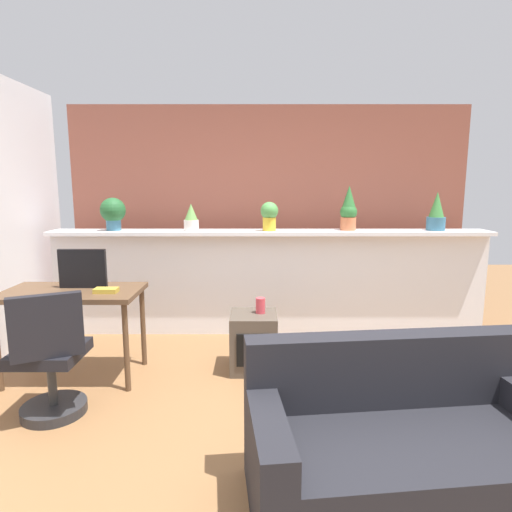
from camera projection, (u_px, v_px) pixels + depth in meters
name	position (u px, v px, depth m)	size (l,w,h in m)	color
ground_plane	(280.00, 437.00, 2.74)	(12.00, 12.00, 0.00)	brown
divider_wall	(270.00, 284.00, 4.62)	(4.60, 0.16, 1.08)	silver
plant_shelf	(271.00, 232.00, 4.49)	(4.60, 0.35, 0.04)	silver
brick_wall_behind	(269.00, 214.00, 5.10)	(4.60, 0.10, 2.50)	brown
potted_plant_0	(114.00, 212.00, 4.47)	(0.26, 0.26, 0.34)	#386B84
potted_plant_1	(192.00, 218.00, 4.43)	(0.15, 0.15, 0.28)	silver
potted_plant_2	(270.00, 215.00, 4.43)	(0.18, 0.18, 0.30)	gold
potted_plant_3	(349.00, 209.00, 4.48)	(0.18, 0.18, 0.47)	#C66B42
potted_plant_4	(437.00, 213.00, 4.47)	(0.19, 0.19, 0.40)	#386B84
desk	(73.00, 300.00, 3.51)	(1.10, 0.60, 0.75)	brown
tv_monitor	(83.00, 269.00, 3.55)	(0.39, 0.04, 0.33)	black
office_chair	(51.00, 364.00, 2.92)	(0.52, 0.52, 0.91)	#262628
side_cube_shelf	(254.00, 342.00, 3.72)	(0.40, 0.41, 0.50)	#4C4238
vase_on_shelf	(261.00, 305.00, 3.70)	(0.08, 0.08, 0.13)	#CC3D47
book_on_desk	(107.00, 290.00, 3.41)	(0.18, 0.10, 0.04)	gold
couch	(404.00, 450.00, 2.15)	(1.63, 0.92, 0.80)	black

